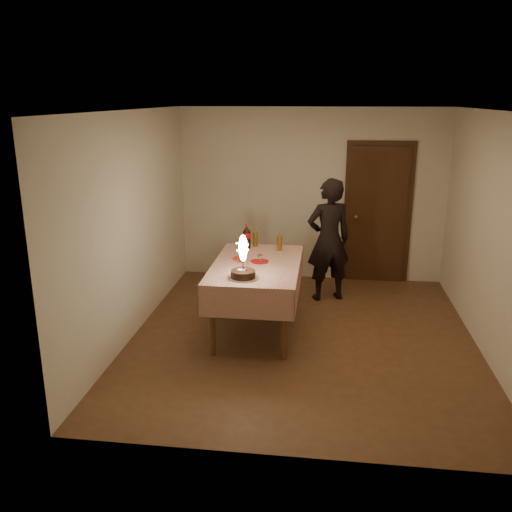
{
  "coord_description": "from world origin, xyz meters",
  "views": [
    {
      "loc": [
        0.21,
        -5.92,
        2.74
      ],
      "look_at": [
        -0.57,
        0.1,
        0.95
      ],
      "focal_mm": 38.0,
      "sensor_mm": 36.0,
      "label": 1
    }
  ],
  "objects_px": {
    "cola_bottle": "(247,237)",
    "amber_bottle_left": "(255,237)",
    "red_cup": "(242,258)",
    "photographer": "(329,240)",
    "amber_bottle_right": "(280,241)",
    "dining_table": "(257,272)",
    "red_plate": "(259,261)",
    "clear_cup": "(260,259)",
    "birthday_cake": "(243,267)"
  },
  "relations": [
    {
      "from": "birthday_cake",
      "to": "amber_bottle_right",
      "type": "relative_size",
      "value": 1.89
    },
    {
      "from": "birthday_cake",
      "to": "amber_bottle_right",
      "type": "height_order",
      "value": "birthday_cake"
    },
    {
      "from": "cola_bottle",
      "to": "amber_bottle_left",
      "type": "distance_m",
      "value": 0.16
    },
    {
      "from": "cola_bottle",
      "to": "photographer",
      "type": "height_order",
      "value": "photographer"
    },
    {
      "from": "amber_bottle_right",
      "to": "photographer",
      "type": "bearing_deg",
      "value": 43.34
    },
    {
      "from": "photographer",
      "to": "amber_bottle_right",
      "type": "bearing_deg",
      "value": -136.66
    },
    {
      "from": "birthday_cake",
      "to": "amber_bottle_left",
      "type": "relative_size",
      "value": 1.89
    },
    {
      "from": "dining_table",
      "to": "photographer",
      "type": "bearing_deg",
      "value": 54.25
    },
    {
      "from": "amber_bottle_left",
      "to": "amber_bottle_right",
      "type": "height_order",
      "value": "same"
    },
    {
      "from": "dining_table",
      "to": "amber_bottle_right",
      "type": "distance_m",
      "value": 0.67
    },
    {
      "from": "cola_bottle",
      "to": "amber_bottle_right",
      "type": "bearing_deg",
      "value": -7.07
    },
    {
      "from": "clear_cup",
      "to": "photographer",
      "type": "relative_size",
      "value": 0.05
    },
    {
      "from": "birthday_cake",
      "to": "amber_bottle_left",
      "type": "distance_m",
      "value": 1.31
    },
    {
      "from": "red_cup",
      "to": "red_plate",
      "type": "bearing_deg",
      "value": 7.09
    },
    {
      "from": "cola_bottle",
      "to": "red_cup",
      "type": "bearing_deg",
      "value": -86.65
    },
    {
      "from": "red_cup",
      "to": "cola_bottle",
      "type": "xyz_separation_m",
      "value": [
        -0.04,
        0.6,
        0.1
      ]
    },
    {
      "from": "amber_bottle_right",
      "to": "red_cup",
      "type": "bearing_deg",
      "value": -126.01
    },
    {
      "from": "cola_bottle",
      "to": "amber_bottle_left",
      "type": "xyz_separation_m",
      "value": [
        0.1,
        0.12,
        -0.03
      ]
    },
    {
      "from": "clear_cup",
      "to": "amber_bottle_right",
      "type": "bearing_deg",
      "value": 71.09
    },
    {
      "from": "photographer",
      "to": "dining_table",
      "type": "bearing_deg",
      "value": -125.75
    },
    {
      "from": "red_plate",
      "to": "dining_table",
      "type": "bearing_deg",
      "value": -113.32
    },
    {
      "from": "red_plate",
      "to": "amber_bottle_right",
      "type": "bearing_deg",
      "value": 69.54
    },
    {
      "from": "photographer",
      "to": "red_cup",
      "type": "bearing_deg",
      "value": -131.96
    },
    {
      "from": "dining_table",
      "to": "clear_cup",
      "type": "xyz_separation_m",
      "value": [
        0.04,
        0.04,
        0.16
      ]
    },
    {
      "from": "clear_cup",
      "to": "birthday_cake",
      "type": "bearing_deg",
      "value": -100.56
    },
    {
      "from": "cola_bottle",
      "to": "amber_bottle_right",
      "type": "relative_size",
      "value": 1.25
    },
    {
      "from": "red_cup",
      "to": "amber_bottle_left",
      "type": "bearing_deg",
      "value": 84.97
    },
    {
      "from": "clear_cup",
      "to": "amber_bottle_right",
      "type": "distance_m",
      "value": 0.58
    },
    {
      "from": "birthday_cake",
      "to": "amber_bottle_right",
      "type": "distance_m",
      "value": 1.18
    },
    {
      "from": "red_cup",
      "to": "amber_bottle_right",
      "type": "bearing_deg",
      "value": 53.99
    },
    {
      "from": "birthday_cake",
      "to": "red_plate",
      "type": "bearing_deg",
      "value": 80.58
    },
    {
      "from": "red_plate",
      "to": "photographer",
      "type": "distance_m",
      "value": 1.38
    },
    {
      "from": "red_plate",
      "to": "clear_cup",
      "type": "xyz_separation_m",
      "value": [
        0.01,
        -0.02,
        0.04
      ]
    },
    {
      "from": "red_plate",
      "to": "cola_bottle",
      "type": "xyz_separation_m",
      "value": [
        -0.24,
        0.58,
        0.15
      ]
    },
    {
      "from": "birthday_cake",
      "to": "clear_cup",
      "type": "height_order",
      "value": "birthday_cake"
    },
    {
      "from": "red_cup",
      "to": "amber_bottle_right",
      "type": "distance_m",
      "value": 0.68
    },
    {
      "from": "birthday_cake",
      "to": "cola_bottle",
      "type": "bearing_deg",
      "value": 96.47
    },
    {
      "from": "red_cup",
      "to": "photographer",
      "type": "bearing_deg",
      "value": 48.04
    },
    {
      "from": "red_cup",
      "to": "amber_bottle_right",
      "type": "relative_size",
      "value": 0.39
    },
    {
      "from": "red_plate",
      "to": "clear_cup",
      "type": "height_order",
      "value": "clear_cup"
    },
    {
      "from": "red_plate",
      "to": "cola_bottle",
      "type": "height_order",
      "value": "cola_bottle"
    },
    {
      "from": "red_cup",
      "to": "amber_bottle_right",
      "type": "height_order",
      "value": "amber_bottle_right"
    },
    {
      "from": "dining_table",
      "to": "cola_bottle",
      "type": "height_order",
      "value": "cola_bottle"
    },
    {
      "from": "birthday_cake",
      "to": "photographer",
      "type": "distance_m",
      "value": 1.96
    },
    {
      "from": "dining_table",
      "to": "clear_cup",
      "type": "height_order",
      "value": "clear_cup"
    },
    {
      "from": "red_cup",
      "to": "photographer",
      "type": "relative_size",
      "value": 0.06
    },
    {
      "from": "red_plate",
      "to": "red_cup",
      "type": "bearing_deg",
      "value": -172.91
    },
    {
      "from": "red_plate",
      "to": "amber_bottle_left",
      "type": "distance_m",
      "value": 0.72
    },
    {
      "from": "red_plate",
      "to": "photographer",
      "type": "bearing_deg",
      "value": 53.63
    },
    {
      "from": "clear_cup",
      "to": "amber_bottle_right",
      "type": "height_order",
      "value": "amber_bottle_right"
    }
  ]
}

